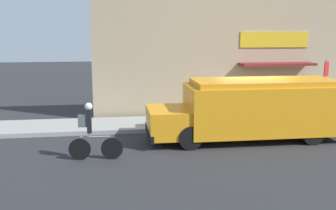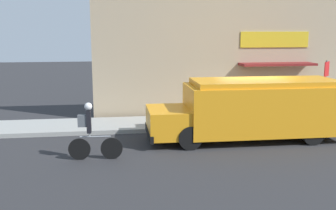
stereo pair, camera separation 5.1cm
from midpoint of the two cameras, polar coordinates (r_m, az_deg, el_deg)
ground_plane at (r=15.66m, az=11.72°, el=-3.50°), size 70.00×70.00×0.00m
sidewalk at (r=16.67m, az=10.43°, el=-2.29°), size 28.00×2.26×0.16m
storefront at (r=17.67m, az=9.43°, el=7.61°), size 12.22×1.08×5.75m
school_bus at (r=14.05m, az=12.18°, el=-0.48°), size 6.81×2.60×2.13m
cyclist at (r=11.85m, az=-11.22°, el=-3.84°), size 1.61×0.23×1.73m
stop_sign_post at (r=17.47m, az=21.77°, el=3.40°), size 0.45×0.45×2.43m
trash_bin at (r=17.06m, az=13.12°, el=-0.20°), size 0.59×0.59×0.94m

